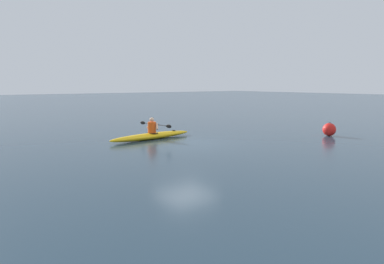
{
  "coord_description": "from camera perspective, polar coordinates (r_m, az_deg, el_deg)",
  "views": [
    {
      "loc": [
        9.45,
        13.02,
        2.69
      ],
      "look_at": [
        0.92,
        1.7,
        0.77
      ],
      "focal_mm": 33.83,
      "sensor_mm": 36.0,
      "label": 1
    }
  ],
  "objects": [
    {
      "name": "kayak",
      "position": [
        17.56,
        -6.38,
        -0.63
      ],
      "size": [
        4.7,
        1.13,
        0.31
      ],
      "color": "#EAB214",
      "rests_on": "ground"
    },
    {
      "name": "ground_plane",
      "position": [
        16.32,
        -1.0,
        -1.78
      ],
      "size": [
        160.0,
        160.0,
        0.0
      ],
      "primitive_type": "plane",
      "color": "#233847"
    },
    {
      "name": "kayaker",
      "position": [
        17.53,
        -6.3,
        0.88
      ],
      "size": [
        0.55,
        2.44,
        0.74
      ],
      "color": "#E04C14",
      "rests_on": "kayak"
    },
    {
      "name": "mooring_buoy_red_near",
      "position": [
        19.8,
        20.83,
        0.37
      ],
      "size": [
        0.67,
        0.67,
        0.71
      ],
      "color": "red",
      "rests_on": "ground"
    }
  ]
}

